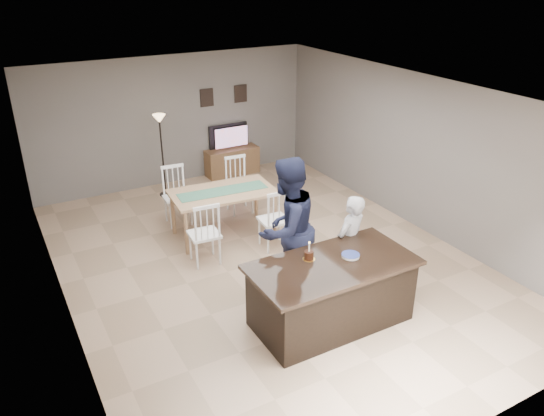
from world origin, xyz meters
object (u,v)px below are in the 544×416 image
tv_console (232,161)px  floor_lamp (160,133)px  kitchen_island (331,293)px  birthday_cake (309,255)px  television (230,136)px  woman (350,244)px  dining_table (223,199)px  man (287,229)px  plate_stack (351,255)px

tv_console → floor_lamp: floor_lamp is taller
kitchen_island → birthday_cake: 0.60m
birthday_cake → tv_console: bearing=75.2°
television → woman: (-0.51, -5.09, -0.13)m
dining_table → floor_lamp: 2.30m
kitchen_island → birthday_cake: size_ratio=8.49×
tv_console → television: television is taller
kitchen_island → dining_table: 2.99m
tv_console → woman: size_ratio=0.82×
man → plate_stack: 0.99m
birthday_cake → dining_table: birthday_cake is taller
television → dining_table: size_ratio=0.44×
floor_lamp → woman: bearing=-75.4°
birthday_cake → woman: bearing=19.5°
kitchen_island → man: (-0.16, 0.89, 0.57)m
woman → kitchen_island: bearing=20.6°
tv_console → television: size_ratio=1.31×
television → birthday_cake: size_ratio=3.61×
man → dining_table: bearing=-108.2°
woman → plate_stack: 0.69m
man → dining_table: size_ratio=0.98×
woman → birthday_cake: size_ratio=5.79×
woman → television: bearing=-113.8°
floor_lamp → television: bearing=15.7°
television → birthday_cake: bearing=75.3°
television → tv_console: bearing=90.0°
woman → plate_stack: bearing=35.0°
plate_stack → dining_table: size_ratio=0.11×
television → floor_lamp: 1.84m
kitchen_island → floor_lamp: size_ratio=1.27×
woman → floor_lamp: (-1.20, 4.61, 0.58)m
woman → dining_table: 2.58m
dining_table → woman: bearing=-65.8°
television → man: (-1.36, -4.75, 0.16)m
television → floor_lamp: (-1.71, -0.48, 0.45)m
kitchen_island → plate_stack: (0.29, 0.02, 0.46)m
kitchen_island → tv_console: bearing=77.8°
tv_console → plate_stack: size_ratio=5.07×
television → plate_stack: 5.69m
dining_table → plate_stack: bearing=-76.5°
kitchen_island → man: man is taller
tv_console → floor_lamp: (-1.71, -0.41, 1.01)m
tv_console → floor_lamp: 2.03m
plate_stack → floor_lamp: bearing=98.9°
kitchen_island → man: bearing=99.9°
kitchen_island → floor_lamp: 5.25m
woman → floor_lamp: 4.80m
plate_stack → floor_lamp: size_ratio=0.14×
man → plate_stack: bearing=97.9°
tv_console → television: bearing=90.0°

